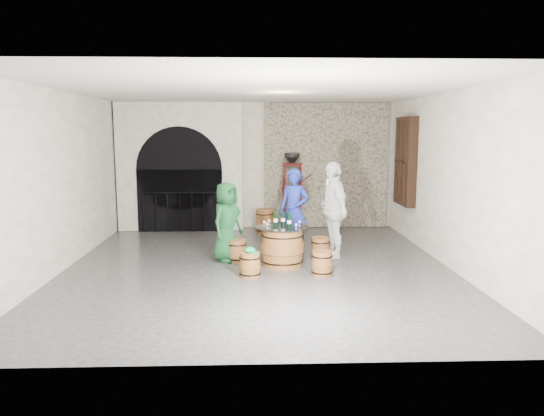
{
  "coord_description": "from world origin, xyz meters",
  "views": [
    {
      "loc": [
        -0.07,
        -9.23,
        2.49
      ],
      "look_at": [
        0.27,
        0.34,
        1.05
      ],
      "focal_mm": 34.0,
      "sensor_mm": 36.0,
      "label": 1
    }
  ],
  "objects_px": {
    "wine_bottle_right": "(283,218)",
    "person_blue": "(294,211)",
    "barrel_stool_left": "(237,251)",
    "barrel_stool_near_left": "(250,265)",
    "wine_bottle_left": "(276,219)",
    "wine_bottle_center": "(289,220)",
    "corking_press": "(292,185)",
    "barrel_stool_right": "(320,248)",
    "barrel_stool_near_right": "(322,263)",
    "person_green": "(227,222)",
    "barrel_table": "(282,246)",
    "barrel_stool_far": "(292,244)",
    "person_white": "(333,210)",
    "side_barrel": "(264,221)"
  },
  "relations": [
    {
      "from": "barrel_stool_right",
      "to": "wine_bottle_right",
      "type": "relative_size",
      "value": 1.32
    },
    {
      "from": "person_green",
      "to": "barrel_stool_near_right",
      "type": "bearing_deg",
      "value": -88.64
    },
    {
      "from": "barrel_stool_far",
      "to": "wine_bottle_center",
      "type": "bearing_deg",
      "value": -98.11
    },
    {
      "from": "side_barrel",
      "to": "wine_bottle_right",
      "type": "bearing_deg",
      "value": -84.44
    },
    {
      "from": "side_barrel",
      "to": "person_green",
      "type": "bearing_deg",
      "value": -106.54
    },
    {
      "from": "person_green",
      "to": "person_blue",
      "type": "bearing_deg",
      "value": -33.77
    },
    {
      "from": "barrel_table",
      "to": "person_blue",
      "type": "distance_m",
      "value": 1.14
    },
    {
      "from": "person_blue",
      "to": "person_white",
      "type": "distance_m",
      "value": 0.81
    },
    {
      "from": "barrel_stool_near_right",
      "to": "wine_bottle_right",
      "type": "distance_m",
      "value": 1.22
    },
    {
      "from": "side_barrel",
      "to": "corking_press",
      "type": "xyz_separation_m",
      "value": [
        0.71,
        0.56,
        0.82
      ]
    },
    {
      "from": "side_barrel",
      "to": "barrel_table",
      "type": "bearing_deg",
      "value": -85.09
    },
    {
      "from": "barrel_stool_near_left",
      "to": "side_barrel",
      "type": "bearing_deg",
      "value": 84.99
    },
    {
      "from": "person_green",
      "to": "wine_bottle_left",
      "type": "distance_m",
      "value": 0.99
    },
    {
      "from": "barrel_table",
      "to": "barrel_stool_right",
      "type": "xyz_separation_m",
      "value": [
        0.77,
        0.5,
        -0.16
      ]
    },
    {
      "from": "barrel_stool_left",
      "to": "barrel_stool_near_left",
      "type": "bearing_deg",
      "value": -76.6
    },
    {
      "from": "barrel_table",
      "to": "person_green",
      "type": "height_order",
      "value": "person_green"
    },
    {
      "from": "person_blue",
      "to": "wine_bottle_left",
      "type": "bearing_deg",
      "value": -84.49
    },
    {
      "from": "person_green",
      "to": "barrel_table",
      "type": "bearing_deg",
      "value": -78.95
    },
    {
      "from": "wine_bottle_left",
      "to": "wine_bottle_right",
      "type": "relative_size",
      "value": 1.0
    },
    {
      "from": "wine_bottle_center",
      "to": "barrel_stool_near_right",
      "type": "bearing_deg",
      "value": -46.62
    },
    {
      "from": "barrel_stool_left",
      "to": "person_green",
      "type": "distance_m",
      "value": 0.59
    },
    {
      "from": "person_blue",
      "to": "wine_bottle_center",
      "type": "xyz_separation_m",
      "value": [
        -0.17,
        -1.07,
        0.01
      ]
    },
    {
      "from": "barrel_stool_near_right",
      "to": "side_barrel",
      "type": "bearing_deg",
      "value": 103.89
    },
    {
      "from": "wine_bottle_center",
      "to": "wine_bottle_left",
      "type": "bearing_deg",
      "value": 143.37
    },
    {
      "from": "barrel_stool_near_left",
      "to": "person_white",
      "type": "xyz_separation_m",
      "value": [
        1.63,
        1.37,
        0.74
      ]
    },
    {
      "from": "barrel_stool_left",
      "to": "barrel_table",
      "type": "bearing_deg",
      "value": -23.02
    },
    {
      "from": "person_green",
      "to": "wine_bottle_right",
      "type": "distance_m",
      "value": 1.11
    },
    {
      "from": "barrel_stool_right",
      "to": "barrel_stool_near_right",
      "type": "distance_m",
      "value": 1.16
    },
    {
      "from": "person_green",
      "to": "person_white",
      "type": "bearing_deg",
      "value": -49.74
    },
    {
      "from": "wine_bottle_left",
      "to": "corking_press",
      "type": "relative_size",
      "value": 0.17
    },
    {
      "from": "barrel_table",
      "to": "wine_bottle_right",
      "type": "height_order",
      "value": "wine_bottle_right"
    },
    {
      "from": "wine_bottle_right",
      "to": "person_blue",
      "type": "bearing_deg",
      "value": 72.38
    },
    {
      "from": "person_white",
      "to": "wine_bottle_left",
      "type": "relative_size",
      "value": 5.85
    },
    {
      "from": "wine_bottle_center",
      "to": "barrel_stool_near_left",
      "type": "bearing_deg",
      "value": -138.92
    },
    {
      "from": "barrel_stool_right",
      "to": "barrel_stool_near_right",
      "type": "height_order",
      "value": "same"
    },
    {
      "from": "barrel_stool_near_left",
      "to": "side_barrel",
      "type": "relative_size",
      "value": 0.71
    },
    {
      "from": "person_green",
      "to": "person_white",
      "type": "height_order",
      "value": "person_white"
    },
    {
      "from": "wine_bottle_center",
      "to": "barrel_table",
      "type": "bearing_deg",
      "value": 145.89
    },
    {
      "from": "wine_bottle_left",
      "to": "wine_bottle_center",
      "type": "xyz_separation_m",
      "value": [
        0.24,
        -0.18,
        0.0
      ]
    },
    {
      "from": "wine_bottle_left",
      "to": "wine_bottle_center",
      "type": "relative_size",
      "value": 1.0
    },
    {
      "from": "person_blue",
      "to": "wine_bottle_center",
      "type": "distance_m",
      "value": 1.08
    },
    {
      "from": "person_green",
      "to": "barrel_stool_right",
      "type": "bearing_deg",
      "value": -54.11
    },
    {
      "from": "barrel_table",
      "to": "barrel_stool_far",
      "type": "xyz_separation_m",
      "value": [
        0.26,
        0.88,
        -0.16
      ]
    },
    {
      "from": "barrel_stool_left",
      "to": "person_white",
      "type": "xyz_separation_m",
      "value": [
        1.88,
        0.31,
        0.74
      ]
    },
    {
      "from": "barrel_stool_near_right",
      "to": "wine_bottle_left",
      "type": "relative_size",
      "value": 1.32
    },
    {
      "from": "barrel_stool_near_left",
      "to": "wine_bottle_center",
      "type": "bearing_deg",
      "value": 41.08
    },
    {
      "from": "barrel_stool_far",
      "to": "person_green",
      "type": "bearing_deg",
      "value": -161.27
    },
    {
      "from": "barrel_stool_near_left",
      "to": "person_white",
      "type": "distance_m",
      "value": 2.25
    },
    {
      "from": "barrel_stool_far",
      "to": "barrel_stool_near_left",
      "type": "relative_size",
      "value": 1.0
    },
    {
      "from": "barrel_stool_far",
      "to": "wine_bottle_center",
      "type": "distance_m",
      "value": 1.18
    }
  ]
}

